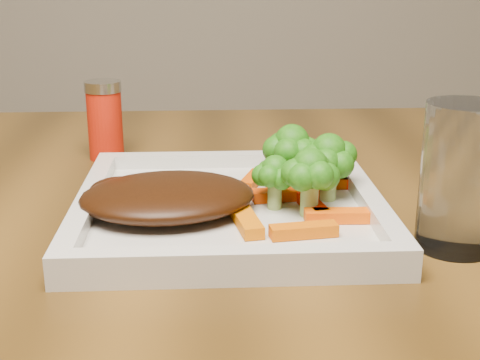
{
  "coord_description": "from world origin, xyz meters",
  "views": [
    {
      "loc": [
        0.18,
        -0.43,
        0.97
      ],
      "look_at": [
        0.21,
        0.14,
        0.79
      ],
      "focal_mm": 50.0,
      "sensor_mm": 36.0,
      "label": 1
    }
  ],
  "objects_px": {
    "plate": "(229,213)",
    "spice_shaker": "(105,120)",
    "steak": "(168,196)",
    "drinking_glass": "(460,177)"
  },
  "relations": [
    {
      "from": "plate",
      "to": "spice_shaker",
      "type": "height_order",
      "value": "spice_shaker"
    },
    {
      "from": "spice_shaker",
      "to": "steak",
      "type": "bearing_deg",
      "value": -68.79
    },
    {
      "from": "plate",
      "to": "steak",
      "type": "height_order",
      "value": "steak"
    },
    {
      "from": "spice_shaker",
      "to": "drinking_glass",
      "type": "relative_size",
      "value": 0.77
    },
    {
      "from": "steak",
      "to": "spice_shaker",
      "type": "bearing_deg",
      "value": 111.21
    },
    {
      "from": "plate",
      "to": "drinking_glass",
      "type": "height_order",
      "value": "drinking_glass"
    },
    {
      "from": "steak",
      "to": "drinking_glass",
      "type": "bearing_deg",
      "value": -14.31
    },
    {
      "from": "plate",
      "to": "drinking_glass",
      "type": "xyz_separation_m",
      "value": [
        0.18,
        -0.07,
        0.05
      ]
    },
    {
      "from": "plate",
      "to": "spice_shaker",
      "type": "xyz_separation_m",
      "value": [
        -0.14,
        0.2,
        0.04
      ]
    },
    {
      "from": "steak",
      "to": "plate",
      "type": "bearing_deg",
      "value": 12.51
    }
  ]
}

